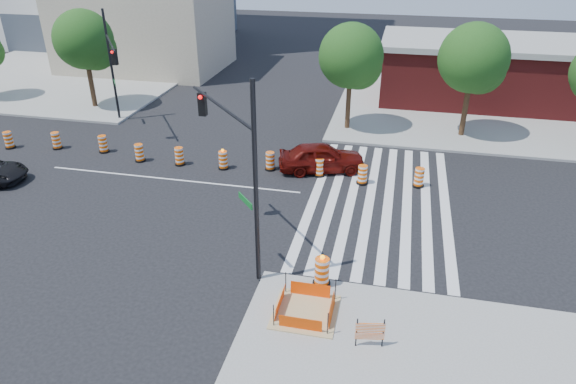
# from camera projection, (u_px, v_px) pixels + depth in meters

# --- Properties ---
(ground) EXTENTS (120.00, 120.00, 0.00)m
(ground) POSITION_uv_depth(u_px,v_px,m) (171.00, 179.00, 27.29)
(ground) COLOR black
(ground) RESTS_ON ground
(sidewalk_ne) EXTENTS (22.00, 22.00, 0.15)m
(sidewalk_ne) POSITION_uv_depth(u_px,v_px,m) (487.00, 100.00, 39.35)
(sidewalk_ne) COLOR gray
(sidewalk_ne) RESTS_ON ground
(sidewalk_nw) EXTENTS (22.00, 22.00, 0.15)m
(sidewalk_nw) POSITION_uv_depth(u_px,v_px,m) (69.00, 74.00, 46.32)
(sidewalk_nw) COLOR gray
(sidewalk_nw) RESTS_ON ground
(crosswalk_east) EXTENTS (6.75, 13.50, 0.01)m
(crosswalk_east) POSITION_uv_depth(u_px,v_px,m) (379.00, 201.00, 25.17)
(crosswalk_east) COLOR silver
(crosswalk_east) RESTS_ON ground
(lane_centerline) EXTENTS (14.00, 0.12, 0.01)m
(lane_centerline) POSITION_uv_depth(u_px,v_px,m) (171.00, 179.00, 27.29)
(lane_centerline) COLOR silver
(lane_centerline) RESTS_ON ground
(excavation_pit) EXTENTS (2.20, 2.20, 0.90)m
(excavation_pit) POSITION_uv_depth(u_px,v_px,m) (305.00, 311.00, 17.66)
(excavation_pit) COLOR tan
(excavation_pit) RESTS_ON ground
(brick_storefront) EXTENTS (16.50, 8.50, 4.60)m
(brick_storefront) POSITION_uv_depth(u_px,v_px,m) (492.00, 71.00, 38.31)
(brick_storefront) COLOR maroon
(brick_storefront) RESTS_ON ground
(beige_midrise) EXTENTS (14.00, 10.00, 10.00)m
(beige_midrise) POSITION_uv_depth(u_px,v_px,m) (143.00, 12.00, 46.34)
(beige_midrise) COLOR tan
(beige_midrise) RESTS_ON ground
(red_coupe) EXTENTS (4.99, 3.13, 1.58)m
(red_coupe) POSITION_uv_depth(u_px,v_px,m) (322.00, 157.00, 27.92)
(red_coupe) COLOR #500A06
(red_coupe) RESTS_ON ground
(signal_pole_se) EXTENTS (3.93, 4.43, 7.65)m
(signal_pole_se) POSITION_uv_depth(u_px,v_px,m) (236.00, 153.00, 18.57)
(signal_pole_se) COLOR black
(signal_pole_se) RESTS_ON ground
(signal_pole_nw) EXTENTS (3.21, 4.56, 7.22)m
(signal_pole_nw) POSITION_uv_depth(u_px,v_px,m) (112.00, 60.00, 32.35)
(signal_pole_nw) COLOR black
(signal_pole_nw) RESTS_ON ground
(pit_drum) EXTENTS (0.67, 0.67, 1.32)m
(pit_drum) POSITION_uv_depth(u_px,v_px,m) (322.00, 273.00, 18.82)
(pit_drum) COLOR black
(pit_drum) RESTS_ON ground
(barricade) EXTENTS (0.92, 0.21, 1.10)m
(barricade) POSITION_uv_depth(u_px,v_px,m) (370.00, 331.00, 16.01)
(barricade) COLOR #FA5A05
(barricade) RESTS_ON ground
(tree_north_b) EXTENTS (4.12, 4.12, 7.00)m
(tree_north_b) POSITION_uv_depth(u_px,v_px,m) (85.00, 43.00, 35.86)
(tree_north_b) COLOR #382314
(tree_north_b) RESTS_ON ground
(tree_north_c) EXTENTS (4.03, 4.03, 6.85)m
(tree_north_c) POSITION_uv_depth(u_px,v_px,m) (352.00, 60.00, 31.85)
(tree_north_c) COLOR #382314
(tree_north_c) RESTS_ON ground
(tree_north_d) EXTENTS (4.17, 4.17, 7.08)m
(tree_north_d) POSITION_uv_depth(u_px,v_px,m) (474.00, 62.00, 30.62)
(tree_north_d) COLOR #382314
(tree_north_d) RESTS_ON ground
(median_drum_0) EXTENTS (0.60, 0.60, 1.02)m
(median_drum_0) POSITION_uv_depth(u_px,v_px,m) (9.00, 141.00, 30.92)
(median_drum_0) COLOR black
(median_drum_0) RESTS_ON ground
(median_drum_1) EXTENTS (0.60, 0.60, 1.02)m
(median_drum_1) POSITION_uv_depth(u_px,v_px,m) (56.00, 141.00, 30.84)
(median_drum_1) COLOR black
(median_drum_1) RESTS_ON ground
(median_drum_2) EXTENTS (0.60, 0.60, 1.02)m
(median_drum_2) POSITION_uv_depth(u_px,v_px,m) (103.00, 145.00, 30.36)
(median_drum_2) COLOR black
(median_drum_2) RESTS_ON ground
(median_drum_3) EXTENTS (0.60, 0.60, 1.02)m
(median_drum_3) POSITION_uv_depth(u_px,v_px,m) (139.00, 153.00, 29.19)
(median_drum_3) COLOR black
(median_drum_3) RESTS_ON ground
(median_drum_4) EXTENTS (0.60, 0.60, 1.02)m
(median_drum_4) POSITION_uv_depth(u_px,v_px,m) (179.00, 157.00, 28.75)
(median_drum_4) COLOR black
(median_drum_4) RESTS_ON ground
(median_drum_5) EXTENTS (0.60, 0.60, 1.18)m
(median_drum_5) POSITION_uv_depth(u_px,v_px,m) (223.00, 160.00, 28.29)
(median_drum_5) COLOR black
(median_drum_5) RESTS_ON ground
(median_drum_6) EXTENTS (0.60, 0.60, 1.02)m
(median_drum_6) POSITION_uv_depth(u_px,v_px,m) (270.00, 162.00, 28.17)
(median_drum_6) COLOR black
(median_drum_6) RESTS_ON ground
(median_drum_7) EXTENTS (0.60, 0.60, 1.02)m
(median_drum_7) POSITION_uv_depth(u_px,v_px,m) (319.00, 168.00, 27.46)
(median_drum_7) COLOR black
(median_drum_7) RESTS_ON ground
(median_drum_8) EXTENTS (0.60, 0.60, 1.02)m
(median_drum_8) POSITION_uv_depth(u_px,v_px,m) (362.00, 175.00, 26.63)
(median_drum_8) COLOR black
(median_drum_8) RESTS_ON ground
(median_drum_9) EXTENTS (0.60, 0.60, 1.02)m
(median_drum_9) POSITION_uv_depth(u_px,v_px,m) (419.00, 178.00, 26.34)
(median_drum_9) COLOR black
(median_drum_9) RESTS_ON ground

